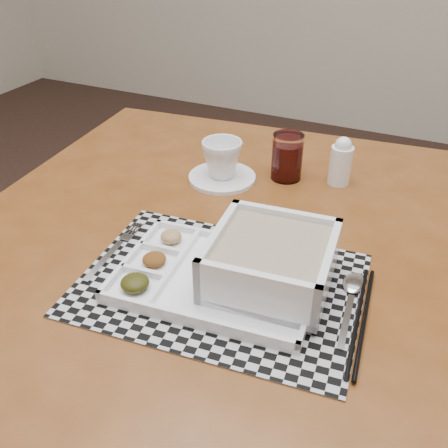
% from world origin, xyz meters
% --- Properties ---
extents(floor, '(5.00, 5.00, 0.00)m').
position_xyz_m(floor, '(0.00, 0.00, 0.00)').
color(floor, black).
rests_on(floor, ground).
extents(dining_table, '(1.19, 1.19, 0.82)m').
position_xyz_m(dining_table, '(0.55, -0.15, 0.73)').
color(dining_table, '#5A2E10').
rests_on(dining_table, ground).
extents(placemat, '(0.48, 0.36, 0.00)m').
position_xyz_m(placemat, '(0.56, -0.28, 0.82)').
color(placemat, '#B3B4BB').
rests_on(placemat, dining_table).
extents(serving_tray, '(0.35, 0.26, 0.09)m').
position_xyz_m(serving_tray, '(0.61, -0.25, 0.86)').
color(serving_tray, white).
rests_on(serving_tray, placemat).
extents(fork, '(0.03, 0.19, 0.00)m').
position_xyz_m(fork, '(0.35, -0.27, 0.82)').
color(fork, silver).
rests_on(fork, placemat).
extents(spoon, '(0.04, 0.18, 0.01)m').
position_xyz_m(spoon, '(0.76, -0.20, 0.82)').
color(spoon, silver).
rests_on(spoon, placemat).
extents(chopsticks, '(0.04, 0.24, 0.01)m').
position_xyz_m(chopsticks, '(0.79, -0.27, 0.82)').
color(chopsticks, black).
rests_on(chopsticks, placemat).
extents(saucer, '(0.15, 0.15, 0.01)m').
position_xyz_m(saucer, '(0.41, 0.05, 0.82)').
color(saucer, white).
rests_on(saucer, dining_table).
extents(cup, '(0.09, 0.09, 0.08)m').
position_xyz_m(cup, '(0.41, 0.05, 0.87)').
color(cup, white).
rests_on(cup, saucer).
extents(juice_glass, '(0.07, 0.07, 0.10)m').
position_xyz_m(juice_glass, '(0.54, 0.12, 0.87)').
color(juice_glass, white).
rests_on(juice_glass, dining_table).
extents(creamer_bottle, '(0.05, 0.05, 0.11)m').
position_xyz_m(creamer_bottle, '(0.65, 0.15, 0.87)').
color(creamer_bottle, white).
rests_on(creamer_bottle, dining_table).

